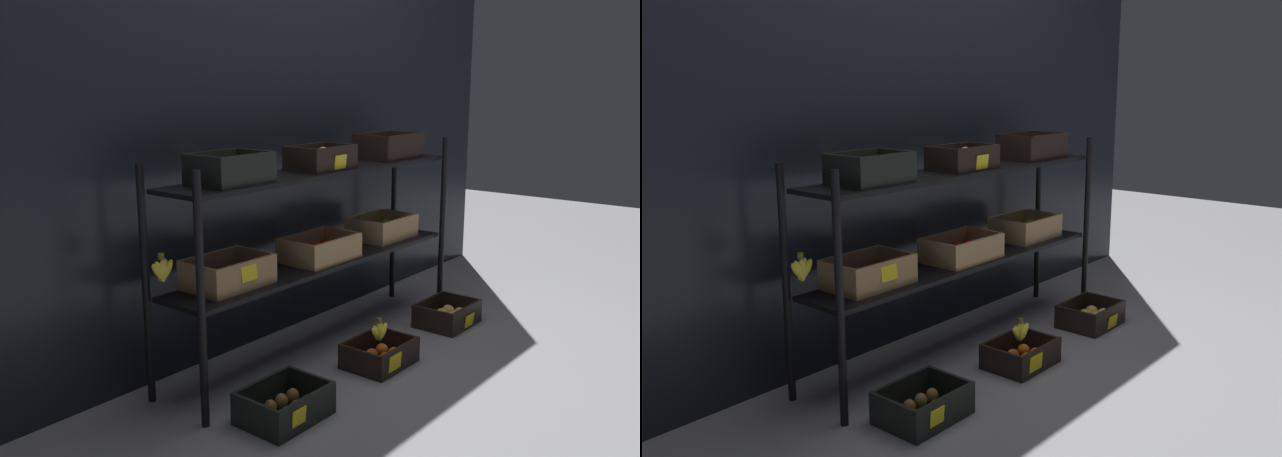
# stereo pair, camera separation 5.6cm
# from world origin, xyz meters

# --- Properties ---
(ground_plane) EXTENTS (10.00, 10.00, 0.00)m
(ground_plane) POSITION_xyz_m (0.00, 0.00, 0.00)
(ground_plane) COLOR gray
(storefront_wall) EXTENTS (4.22, 0.12, 2.25)m
(storefront_wall) POSITION_xyz_m (0.00, 0.37, 1.12)
(storefront_wall) COLOR black
(storefront_wall) RESTS_ON ground_plane
(display_rack) EXTENTS (1.93, 0.37, 1.03)m
(display_rack) POSITION_xyz_m (0.01, 0.00, 0.68)
(display_rack) COLOR black
(display_rack) RESTS_ON ground_plane
(crate_ground_kiwi) EXTENTS (0.34, 0.26, 0.13)m
(crate_ground_kiwi) POSITION_xyz_m (-0.67, -0.37, 0.05)
(crate_ground_kiwi) COLOR black
(crate_ground_kiwi) RESTS_ON ground_plane
(crate_ground_tangerine) EXTENTS (0.32, 0.25, 0.12)m
(crate_ground_tangerine) POSITION_xyz_m (-0.00, -0.36, 0.05)
(crate_ground_tangerine) COLOR black
(crate_ground_tangerine) RESTS_ON ground_plane
(crate_ground_apple_gold) EXTENTS (0.33, 0.26, 0.13)m
(crate_ground_apple_gold) POSITION_xyz_m (0.68, -0.34, 0.05)
(crate_ground_apple_gold) COLOR black
(crate_ground_apple_gold) RESTS_ON ground_plane
(banana_bunch_loose) EXTENTS (0.13, 0.05, 0.12)m
(banana_bunch_loose) POSITION_xyz_m (-0.01, -0.36, 0.17)
(banana_bunch_loose) COLOR brown
(banana_bunch_loose) RESTS_ON crate_ground_tangerine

